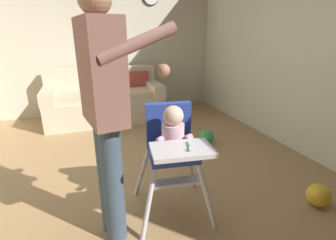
% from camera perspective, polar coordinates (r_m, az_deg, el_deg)
% --- Properties ---
extents(ground, '(6.10, 6.98, 0.10)m').
position_cam_1_polar(ground, '(2.50, -11.21, -16.73)').
color(ground, '#A17C4F').
extents(wall_far, '(5.30, 0.06, 2.67)m').
position_cam_1_polar(wall_far, '(4.75, -17.55, 17.56)').
color(wall_far, beige).
rests_on(wall_far, ground).
extents(wall_right, '(0.06, 5.98, 2.67)m').
position_cam_1_polar(wall_right, '(3.41, 28.92, 15.83)').
color(wall_right, beige).
rests_on(wall_right, ground).
extents(couch, '(1.89, 0.86, 0.86)m').
position_cam_1_polar(couch, '(4.37, -14.23, 4.42)').
color(couch, beige).
rests_on(couch, ground).
extents(high_chair, '(0.68, 0.78, 0.92)m').
position_cam_1_polar(high_chair, '(1.89, 0.99, -4.88)').
color(high_chair, silver).
rests_on(high_chair, ground).
extents(adult_standing, '(0.57, 0.50, 1.68)m').
position_cam_1_polar(adult_standing, '(1.61, -14.24, 2.35)').
color(adult_standing, '#3A4B5C').
rests_on(adult_standing, ground).
extents(toy_ball, '(0.19, 0.19, 0.19)m').
position_cam_1_polar(toy_ball, '(3.37, 8.92, -3.83)').
color(toy_ball, green).
rests_on(toy_ball, ground).
extents(toy_ball_second, '(0.20, 0.20, 0.20)m').
position_cam_1_polar(toy_ball_second, '(2.56, 31.37, -14.55)').
color(toy_ball_second, gold).
rests_on(toy_ball_second, ground).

